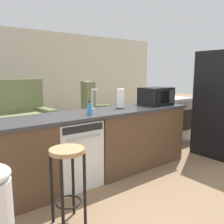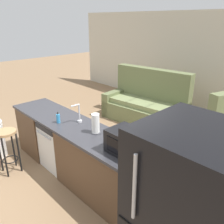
% 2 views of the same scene
% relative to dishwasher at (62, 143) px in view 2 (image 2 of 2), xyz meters
% --- Properties ---
extents(ground_plane, '(24.00, 24.00, 0.00)m').
position_rel_dishwasher_xyz_m(ground_plane, '(0.25, 0.00, -0.42)').
color(ground_plane, '#896B4C').
extents(wall_back, '(10.00, 0.06, 2.60)m').
position_rel_dishwasher_xyz_m(wall_back, '(0.55, 4.20, 0.88)').
color(wall_back, beige).
rests_on(wall_back, ground_plane).
extents(kitchen_counter, '(2.94, 0.66, 0.90)m').
position_rel_dishwasher_xyz_m(kitchen_counter, '(0.49, 0.00, -0.00)').
color(kitchen_counter, brown).
rests_on(kitchen_counter, ground_plane).
extents(dishwasher, '(0.58, 0.61, 0.84)m').
position_rel_dishwasher_xyz_m(dishwasher, '(0.00, 0.00, 0.00)').
color(dishwasher, white).
rests_on(dishwasher, ground_plane).
extents(microwave, '(0.50, 0.37, 0.28)m').
position_rel_dishwasher_xyz_m(microwave, '(1.53, -0.00, 0.62)').
color(microwave, black).
rests_on(microwave, kitchen_counter).
extents(sink_faucet, '(0.07, 0.17, 0.30)m').
position_rel_dishwasher_xyz_m(sink_faucet, '(0.39, 0.11, 0.61)').
color(sink_faucet, silver).
rests_on(sink_faucet, kitchen_counter).
extents(paper_towel_roll, '(0.14, 0.14, 0.28)m').
position_rel_dishwasher_xyz_m(paper_towel_roll, '(0.84, 0.06, 0.62)').
color(paper_towel_roll, '#4C4C51').
rests_on(paper_towel_roll, kitchen_counter).
extents(soap_bottle, '(0.06, 0.06, 0.18)m').
position_rel_dishwasher_xyz_m(soap_bottle, '(0.19, -0.13, 0.55)').
color(soap_bottle, '#338CCC').
rests_on(soap_bottle, kitchen_counter).
extents(bar_stool, '(0.32, 0.32, 0.74)m').
position_rel_dishwasher_xyz_m(bar_stool, '(-0.43, -0.73, 0.11)').
color(bar_stool, tan).
rests_on(bar_stool, ground_plane).
extents(couch, '(2.08, 1.10, 1.27)m').
position_rel_dishwasher_xyz_m(couch, '(-0.26, 2.60, -0.03)').
color(couch, '#667047').
rests_on(couch, ground_plane).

